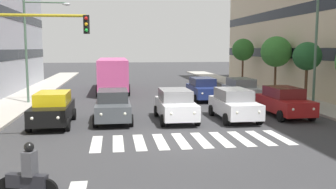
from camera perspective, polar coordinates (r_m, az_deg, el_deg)
The scene contains 17 objects.
ground_plane at distance 16.26m, azimuth 3.59°, elevation -7.05°, with size 180.00×180.00×0.00m, color #38383A.
crosswalk_markings at distance 16.26m, azimuth 3.59°, elevation -7.03°, with size 8.55×2.80×0.01m.
car_0 at distance 22.66m, azimuth 17.42°, elevation -1.05°, with size 2.02×4.44×1.72m.
car_1 at distance 21.01m, azimuth 10.09°, elevation -1.45°, with size 2.02×4.44×1.72m.
car_2 at distance 20.40m, azimuth 1.15°, elevation -1.59°, with size 2.02×4.44×1.72m.
car_3 at distance 20.39m, azimuth -8.45°, elevation -1.67°, with size 2.02×4.44×1.72m.
car_4 at distance 20.06m, azimuth -17.29°, elevation -2.06°, with size 2.02×4.44×1.72m.
car_row2_0 at distance 28.46m, azimuth 11.20°, elevation 0.75°, with size 2.02×4.44×1.72m.
car_row2_1 at distance 28.55m, azimuth 5.36°, elevation 0.88°, with size 2.02×4.44×1.72m.
bus_behind_traffic at distance 34.62m, azimuth -8.47°, elevation 3.54°, with size 2.78×10.50×3.00m.
motorcycle_with_rider at distance 10.59m, azimuth -20.70°, elevation -11.68°, with size 1.65×0.61×1.57m.
traffic_light_gantry at distance 16.36m, azimuth -22.12°, elevation 5.59°, with size 4.18×0.36×5.50m.
street_lamp_left at distance 25.08m, azimuth 20.98°, elevation 8.83°, with size 2.91×0.28×7.91m.
street_lamp_right at distance 27.88m, azimuth -19.95°, elevation 7.88°, with size 3.22×0.28×7.14m.
street_tree_1 at distance 27.69m, azimuth 20.59°, elevation 5.48°, with size 1.97×1.97×4.26m.
street_tree_2 at distance 33.06m, azimuth 16.26°, elevation 6.32°, with size 2.60×2.60×4.84m.
street_tree_3 at distance 39.67m, azimuth 11.45°, elevation 6.74°, with size 2.29×2.29×4.82m.
Camera 1 is at (3.29, 15.42, 3.98)m, focal length 39.68 mm.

